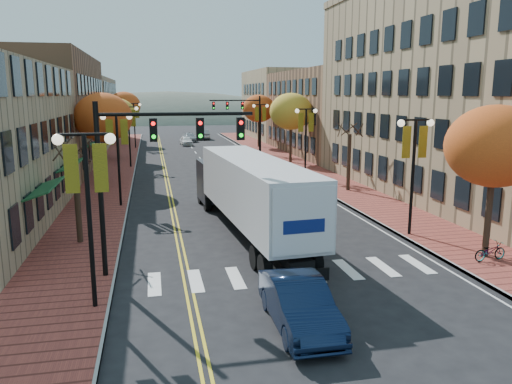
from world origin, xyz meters
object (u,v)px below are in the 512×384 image
black_suv (263,214)px  bicycle (490,251)px  navy_sedan (299,304)px  semi_truck (247,189)px

black_suv → bicycle: bearing=-54.5°
bicycle → navy_sedan: bearing=106.1°
semi_truck → navy_sedan: semi_truck is taller
semi_truck → black_suv: bearing=49.1°
semi_truck → navy_sedan: (-0.44, -10.97, -1.61)m
semi_truck → bicycle: 11.81m
semi_truck → black_suv: (1.25, 1.68, -1.79)m
navy_sedan → black_suv: 12.76m
navy_sedan → bicycle: (9.84, 4.06, -0.22)m
semi_truck → black_suv: size_ratio=3.76×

